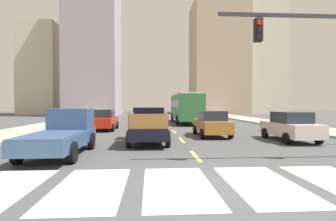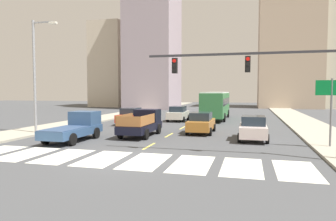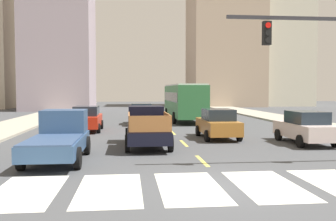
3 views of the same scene
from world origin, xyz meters
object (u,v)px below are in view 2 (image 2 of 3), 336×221
pickup_stakebed (142,123)px  streetlight_left (36,72)px  direction_sign_green (331,98)px  sedan_mid (253,128)px  sedan_far (178,114)px  sedan_near_left (201,123)px  sedan_near_right (131,116)px  pickup_dark (76,127)px  traffic_signal_gantry (272,76)px  city_bus (216,103)px

pickup_stakebed → streetlight_left: (-8.36, -1.50, 4.03)m
direction_sign_green → pickup_stakebed: bearing=169.2°
sedan_mid → direction_sign_green: (4.41, -2.21, 2.17)m
sedan_far → sedan_near_left: 10.43m
sedan_far → pickup_stakebed: bearing=-88.9°
sedan_mid → sedan_near_right: size_ratio=1.00×
sedan_near_right → streetlight_left: bearing=-119.2°
pickup_stakebed → pickup_dark: same height
traffic_signal_gantry → streetlight_left: bearing=165.8°
pickup_dark → streetlight_left: streetlight_left is taller
pickup_stakebed → sedan_mid: size_ratio=1.18×
city_bus → sedan_near_right: size_ratio=2.45×
city_bus → sedan_mid: (4.19, -15.29, -1.09)m
streetlight_left → direction_sign_green: bearing=-2.5°
pickup_stakebed → sedan_near_right: 8.10m
pickup_stakebed → pickup_dark: bearing=-139.5°
sedan_mid → traffic_signal_gantry: size_ratio=0.45×
pickup_dark → sedan_near_right: size_ratio=1.18×
pickup_stakebed → sedan_mid: bearing=-3.4°
traffic_signal_gantry → city_bus: bearing=103.4°
sedan_near_left → pickup_stakebed: bearing=-151.3°
sedan_mid → sedan_far: size_ratio=1.00×
traffic_signal_gantry → direction_sign_green: (3.61, 3.50, -1.20)m
sedan_near_left → traffic_signal_gantry: (4.87, -8.32, 3.37)m
city_bus → sedan_near_right: bearing=-135.0°
city_bus → sedan_mid: size_ratio=2.45×
sedan_near_right → pickup_dark: bearing=-91.0°
city_bus → streetlight_left: 20.97m
pickup_stakebed → sedan_mid: pickup_stakebed is taller
city_bus → sedan_near_right: 11.22m
pickup_dark → sedan_far: 15.86m
pickup_stakebed → sedan_far: bearing=87.5°
city_bus → traffic_signal_gantry: 21.70m
pickup_stakebed → direction_sign_green: (12.71, -2.41, 2.10)m
pickup_stakebed → sedan_near_left: pickup_stakebed is taller
pickup_dark → sedan_mid: pickup_dark is taller
direction_sign_green → streetlight_left: size_ratio=0.47×
sedan_near_right → sedan_near_left: 9.32m
streetlight_left → sedan_near_right: bearing=62.1°
pickup_dark → city_bus: city_bus is taller
sedan_mid → pickup_stakebed: bearing=176.4°
sedan_near_right → sedan_far: bearing=49.8°
sedan_near_left → pickup_dark: bearing=-144.7°
streetlight_left → pickup_dark: bearing=-22.4°
sedan_mid → direction_sign_green: 5.39m
pickup_stakebed → sedan_near_left: (4.24, 2.41, -0.08)m
city_bus → sedan_far: size_ratio=2.45×
pickup_stakebed → sedan_near_left: 4.88m
pickup_stakebed → city_bus: (4.11, 15.09, 1.02)m
pickup_dark → streetlight_left: bearing=155.2°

